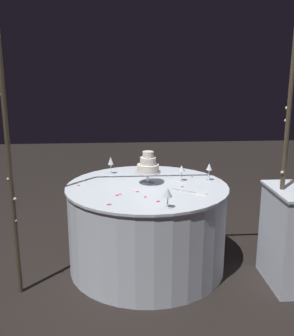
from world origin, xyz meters
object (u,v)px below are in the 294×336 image
(wine_glass_2, at_px, (182,169))
(tiered_cake, at_px, (148,166))
(wine_glass_0, at_px, (209,168))
(wine_glass_1, at_px, (111,162))
(decorative_arch, at_px, (151,87))
(cake_knife, at_px, (191,192))
(wine_glass_3, at_px, (168,193))
(main_table, at_px, (147,226))

(wine_glass_2, bearing_deg, tiered_cake, 10.50)
(wine_glass_0, xyz_separation_m, wine_glass_1, (0.87, -0.29, 0.00))
(wine_glass_2, bearing_deg, decorative_arch, 56.34)
(wine_glass_0, height_order, wine_glass_1, wine_glass_1)
(decorative_arch, distance_m, cake_knife, 0.91)
(wine_glass_0, xyz_separation_m, wine_glass_2, (0.25, -0.00, -0.01))
(decorative_arch, height_order, tiered_cake, decorative_arch)
(decorative_arch, relative_size, wine_glass_1, 14.96)
(wine_glass_0, bearing_deg, wine_glass_3, 56.00)
(wine_glass_3, bearing_deg, wine_glass_1, -66.43)
(wine_glass_2, bearing_deg, wine_glass_0, 179.76)
(decorative_arch, distance_m, wine_glass_2, 0.93)
(wine_glass_3, bearing_deg, wine_glass_2, -107.08)
(cake_knife, bearing_deg, main_table, -33.08)
(wine_glass_1, relative_size, wine_glass_3, 1.11)
(decorative_arch, xyz_separation_m, wine_glass_3, (-0.11, 0.20, -0.73))
(main_table, height_order, cake_knife, cake_knife)
(main_table, bearing_deg, tiered_cake, -102.63)
(tiered_cake, xyz_separation_m, wine_glass_1, (0.33, -0.35, -0.04))
(decorative_arch, bearing_deg, main_table, -89.85)
(tiered_cake, bearing_deg, cake_knife, 139.78)
(decorative_arch, relative_size, wine_glass_3, 16.58)
(wine_glass_0, relative_size, cake_knife, 0.61)
(main_table, xyz_separation_m, wine_glass_1, (0.31, -0.40, 0.49))
(wine_glass_2, height_order, cake_knife, wine_glass_2)
(wine_glass_2, xyz_separation_m, cake_knife, (-0.03, 0.34, -0.10))
(wine_glass_1, bearing_deg, wine_glass_0, 161.49)
(decorative_arch, relative_size, tiered_cake, 8.67)
(decorative_arch, distance_m, wine_glass_3, 0.77)
(cake_knife, bearing_deg, wine_glass_0, -123.06)
(wine_glass_3, bearing_deg, decorative_arch, -62.41)
(decorative_arch, distance_m, wine_glass_0, 1.03)
(wine_glass_1, xyz_separation_m, cake_knife, (-0.66, 0.63, -0.11))
(tiered_cake, distance_m, wine_glass_2, 0.31)
(tiered_cake, relative_size, cake_knife, 1.10)
(main_table, xyz_separation_m, cake_knife, (-0.34, 0.22, 0.38))
(main_table, distance_m, wine_glass_2, 0.59)
(tiered_cake, distance_m, cake_knife, 0.46)
(decorative_arch, distance_m, tiered_cake, 0.80)
(decorative_arch, distance_m, main_table, 1.27)
(cake_knife, bearing_deg, wine_glass_3, 55.09)
(main_table, height_order, wine_glass_1, wine_glass_1)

